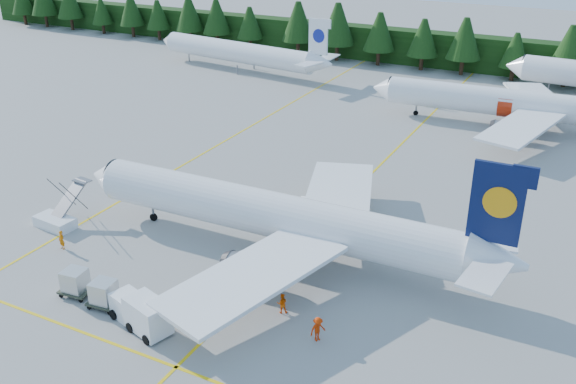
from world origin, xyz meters
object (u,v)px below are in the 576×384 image
at_px(airliner_navy, 264,213).
at_px(airstairs, 57,219).
at_px(airliner_red, 501,103).
at_px(service_truck, 140,311).

bearing_deg(airliner_navy, airstairs, -165.78).
bearing_deg(airliner_red, airstairs, -125.78).
distance_m(airliner_red, service_truck, 58.47).
relative_size(airliner_navy, airliner_red, 1.06).
bearing_deg(airliner_navy, service_truck, -100.73).
relative_size(airstairs, service_truck, 0.98).
height_order(airliner_navy, airstairs, airliner_navy).
height_order(airliner_navy, airliner_red, airliner_navy).
height_order(airliner_red, service_truck, airliner_red).
xyz_separation_m(airliner_red, service_truck, (-14.16, -56.69, -1.96)).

